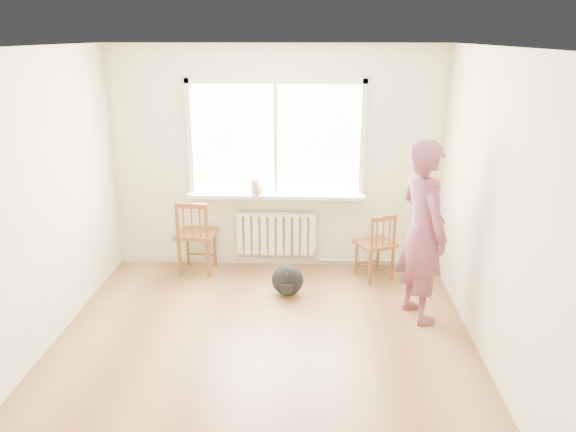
# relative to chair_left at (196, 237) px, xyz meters

# --- Properties ---
(floor) EXTENTS (4.50, 4.50, 0.00)m
(floor) POSITION_rel_chair_left_xyz_m (0.96, -1.90, -0.47)
(floor) COLOR olive
(floor) RESTS_ON ground
(ceiling) EXTENTS (4.50, 4.50, 0.00)m
(ceiling) POSITION_rel_chair_left_xyz_m (0.96, -1.90, 2.23)
(ceiling) COLOR white
(ceiling) RESTS_ON back_wall
(back_wall) EXTENTS (4.00, 0.01, 2.70)m
(back_wall) POSITION_rel_chair_left_xyz_m (0.96, 0.35, 0.88)
(back_wall) COLOR beige
(back_wall) RESTS_ON ground
(window) EXTENTS (2.12, 0.05, 1.42)m
(window) POSITION_rel_chair_left_xyz_m (0.96, 0.33, 1.19)
(window) COLOR white
(window) RESTS_ON back_wall
(windowsill) EXTENTS (2.15, 0.22, 0.04)m
(windowsill) POSITION_rel_chair_left_xyz_m (0.96, 0.24, 0.46)
(windowsill) COLOR white
(windowsill) RESTS_ON back_wall
(radiator) EXTENTS (1.00, 0.12, 0.55)m
(radiator) POSITION_rel_chair_left_xyz_m (0.96, 0.26, -0.03)
(radiator) COLOR white
(radiator) RESTS_ON back_wall
(heating_pipe) EXTENTS (1.40, 0.04, 0.04)m
(heating_pipe) POSITION_rel_chair_left_xyz_m (2.21, 0.29, -0.39)
(heating_pipe) COLOR silver
(heating_pipe) RESTS_ON back_wall
(baseboard) EXTENTS (4.00, 0.03, 0.08)m
(baseboard) POSITION_rel_chair_left_xyz_m (0.96, 0.34, -0.43)
(baseboard) COLOR beige
(baseboard) RESTS_ON ground
(chair_left) EXTENTS (0.49, 0.47, 0.93)m
(chair_left) POSITION_rel_chair_left_xyz_m (0.00, 0.00, 0.00)
(chair_left) COLOR brown
(chair_left) RESTS_ON floor
(chair_right) EXTENTS (0.54, 0.53, 0.82)m
(chair_right) POSITION_rel_chair_left_xyz_m (2.17, -0.08, -0.05)
(chair_right) COLOR brown
(chair_right) RESTS_ON floor
(person) EXTENTS (0.65, 0.79, 1.86)m
(person) POSITION_rel_chair_left_xyz_m (2.50, -0.99, 0.46)
(person) COLOR #B23B40
(person) RESTS_ON floor
(cat) EXTENTS (0.19, 0.38, 0.26)m
(cat) POSITION_rel_chair_left_xyz_m (0.74, 0.16, 0.59)
(cat) COLOR beige
(cat) RESTS_ON windowsill
(backpack) EXTENTS (0.38, 0.30, 0.36)m
(backpack) POSITION_rel_chair_left_xyz_m (1.14, -0.56, -0.29)
(backpack) COLOR black
(backpack) RESTS_ON floor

